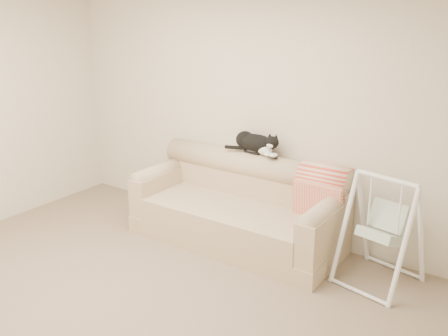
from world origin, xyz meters
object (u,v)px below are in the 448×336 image
at_px(remote_a, 252,152).
at_px(sofa, 239,209).
at_px(remote_b, 271,156).
at_px(tuxedo_cat, 256,143).
at_px(baby_swing, 382,230).

bearing_deg(remote_a, sofa, -89.31).
distance_m(remote_b, tuxedo_cat, 0.22).
bearing_deg(remote_a, baby_swing, -9.32).
bearing_deg(remote_b, tuxedo_cat, 174.74).
xyz_separation_m(sofa, tuxedo_cat, (0.04, 0.25, 0.66)).
xyz_separation_m(remote_a, tuxedo_cat, (0.04, 0.01, 0.10)).
height_order(sofa, remote_b, remote_b).
distance_m(remote_a, remote_b, 0.24).
xyz_separation_m(remote_a, remote_b, (0.24, -0.01, -0.00)).
relative_size(sofa, baby_swing, 2.18).
bearing_deg(sofa, baby_swing, -0.27).
bearing_deg(remote_a, tuxedo_cat, 13.59).
height_order(sofa, tuxedo_cat, tuxedo_cat).
bearing_deg(remote_b, remote_a, 178.10).
bearing_deg(sofa, remote_a, 90.69).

